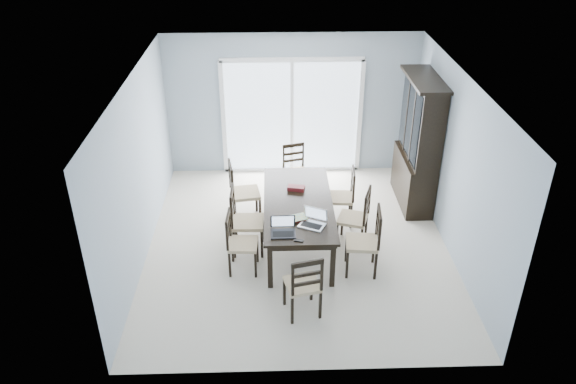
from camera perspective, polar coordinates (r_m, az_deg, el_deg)
The scene contains 24 objects.
floor at distance 8.60m, azimuth 0.99°, elevation -5.32°, with size 5.00×5.00×0.00m, color beige.
ceiling at distance 7.43m, azimuth 1.17°, elevation 11.36°, with size 5.00×5.00×0.00m, color white.
back_wall at distance 10.22m, azimuth 0.39°, elevation 8.82°, with size 4.50×0.02×2.60m, color #92A1AE.
wall_left at distance 8.14m, azimuth -14.96°, elevation 2.09°, with size 0.02×5.00×2.60m, color #92A1AE.
wall_right at distance 8.34m, azimuth 16.71°, elevation 2.53°, with size 0.02×5.00×2.60m, color #92A1AE.
balcony at distance 11.66m, azimuth 0.19°, elevation 4.35°, with size 4.50×2.00×0.10m, color gray.
railing at distance 12.35m, azimuth 0.03°, elevation 8.85°, with size 4.50×0.06×1.10m, color #99999E.
dining_table at distance 8.24m, azimuth 1.03°, elevation -1.48°, with size 1.00×2.20×0.75m.
china_hutch at distance 9.45m, azimuth 13.08°, elevation 4.75°, with size 0.50×1.38×2.20m.
sliding_door at distance 10.27m, azimuth 0.40°, elevation 7.66°, with size 2.52×0.05×2.18m.
chair_left_near at distance 7.81m, azimuth -5.27°, elevation -4.52°, with size 0.43×0.42×1.06m.
chair_left_mid at distance 8.17m, azimuth -4.82°, elevation -2.23°, with size 0.47×0.45×1.19m.
chair_left_far at distance 8.91m, azimuth -5.02°, elevation 0.63°, with size 0.52×0.51×1.18m.
chair_right_near at distance 7.81m, azimuth 8.29°, elevation -4.30°, with size 0.48×0.47×1.15m.
chair_right_mid at distance 8.35m, azimuth 7.26°, elevation -2.02°, with size 0.53×0.53×1.10m.
chair_right_far at distance 8.89m, azimuth 5.89°, elevation 0.15°, with size 0.45×0.43×1.09m.
chair_end_near at distance 6.98m, azimuth 1.69°, elevation -8.96°, with size 0.49×0.50×1.08m.
chair_end_far at distance 9.70m, azimuth 0.71°, elevation 2.82°, with size 0.48×0.49×1.04m.
laptop_dark at distance 7.44m, azimuth -0.49°, elevation -3.98°, with size 0.34×0.24×0.23m.
laptop_silver at distance 7.62m, azimuth 2.45°, elevation -3.11°, with size 0.41×0.36×0.23m.
book_stack at distance 7.78m, azimuth 0.97°, elevation -2.69°, with size 0.28×0.25×0.04m.
cell_phone at distance 7.35m, azimuth 1.10°, elevation -4.95°, with size 0.12×0.06×0.01m, color black.
game_box at distance 8.49m, azimuth 0.83°, elevation 0.40°, with size 0.26×0.13×0.06m, color #531017.
hot_tub at distance 11.41m, azimuth -2.67°, elevation 6.48°, with size 1.99×1.85×0.89m.
Camera 1 is at (-0.37, -7.05, 4.92)m, focal length 35.00 mm.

